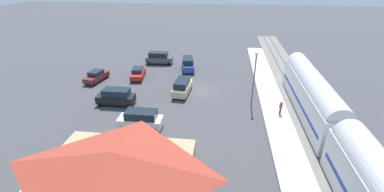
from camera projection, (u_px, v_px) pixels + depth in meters
ground_plane at (200, 90)px, 39.39m from camera, size 200.00×200.00×0.00m
railway_track at (297, 95)px, 37.82m from camera, size 4.80×70.00×0.30m
platform at (269, 93)px, 38.23m from camera, size 3.20×46.00×0.30m
passenger_train at (341, 138)px, 23.52m from camera, size 2.93×37.22×4.98m
station_building at (115, 181)px, 19.01m from camera, size 11.40×9.73×5.29m
pedestrian_on_platform at (281, 107)px, 32.05m from camera, size 0.36×0.36×1.71m
suv_white at (141, 119)px, 29.68m from camera, size 4.90×2.41×2.22m
suv_tan at (182, 87)px, 37.77m from camera, size 2.35×5.04×2.22m
suv_black at (116, 97)px, 34.88m from camera, size 4.91×2.42×2.22m
sedan_red at (138, 73)px, 43.30m from camera, size 2.42×4.70×1.74m
suv_charcoal at (159, 58)px, 49.65m from camera, size 4.94×2.48×2.22m
sedan_maroon at (96, 76)px, 42.12m from camera, size 2.66×4.77×1.74m
suv_blue at (188, 64)px, 46.57m from camera, size 2.82×5.17×2.22m
light_pole_near_platform at (255, 73)px, 33.02m from camera, size 0.44×0.44×7.30m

